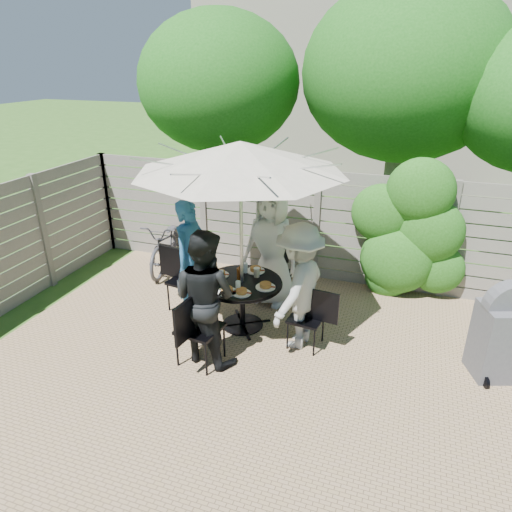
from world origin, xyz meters
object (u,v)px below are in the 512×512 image
(glass_front, at_px, (238,286))
(coffee_cup, at_px, (257,273))
(person_left, at_px, (192,259))
(chair_right, at_px, (307,329))
(person_front, at_px, (205,298))
(glass_back, at_px, (245,268))
(person_right, at_px, (299,287))
(umbrella, at_px, (240,157))
(bicycle, at_px, (169,243))
(chair_back, at_px, (275,282))
(glass_left, at_px, (221,275))
(chair_left, at_px, (186,291))
(person_back, at_px, (272,247))
(patio_table, at_px, (242,295))
(plate_left, at_px, (220,274))
(plate_back, at_px, (256,270))
(syrup_jug, at_px, (240,274))
(plate_right, at_px, (266,286))
(plate_front, at_px, (227,291))
(plate_extra, at_px, (242,292))
(chair_front, at_px, (200,343))
(bbq_grill, at_px, (505,335))

(glass_front, bearing_deg, coffee_cup, 79.38)
(person_left, height_order, chair_right, person_left)
(person_front, distance_m, glass_back, 1.10)
(person_left, distance_m, person_right, 1.66)
(umbrella, height_order, glass_front, umbrella)
(glass_back, xyz_separation_m, bicycle, (-1.86, 1.15, -0.32))
(person_right, bearing_deg, coffee_cup, -106.77)
(chair_back, relative_size, glass_left, 6.21)
(umbrella, distance_m, chair_left, 2.28)
(coffee_cup, relative_size, bicycle, 0.07)
(person_back, height_order, person_left, person_back)
(patio_table, height_order, plate_left, plate_left)
(glass_left, bearing_deg, chair_left, 160.40)
(plate_back, relative_size, syrup_jug, 1.62)
(umbrella, height_order, coffee_cup, umbrella)
(patio_table, height_order, person_left, person_left)
(coffee_cup, bearing_deg, person_front, -106.64)
(umbrella, relative_size, glass_left, 21.99)
(person_left, xyz_separation_m, chair_right, (1.76, -0.35, -0.59))
(umbrella, height_order, chair_back, umbrella)
(chair_left, bearing_deg, bicycle, 136.81)
(plate_right, xyz_separation_m, syrup_jug, (-0.40, 0.13, 0.06))
(plate_front, relative_size, bicycle, 0.15)
(person_right, bearing_deg, syrup_jug, -93.22)
(plate_extra, distance_m, glass_left, 0.48)
(chair_left, xyz_separation_m, person_left, (0.13, -0.03, 0.56))
(person_back, height_order, plate_left, person_back)
(glass_left, xyz_separation_m, glass_front, (0.33, -0.22, 0.00))
(umbrella, relative_size, chair_front, 3.12)
(plate_extra, bearing_deg, coffee_cup, 87.54)
(patio_table, height_order, plate_right, plate_right)
(glass_left, bearing_deg, patio_table, 10.80)
(glass_front, bearing_deg, glass_back, 100.80)
(bbq_grill, bearing_deg, plate_front, 166.36)
(person_front, height_order, plate_right, person_front)
(chair_left, height_order, plate_left, chair_left)
(person_front, relative_size, coffee_cup, 14.13)
(person_left, xyz_separation_m, glass_back, (0.76, 0.11, -0.08))
(patio_table, height_order, plate_front, plate_front)
(coffee_cup, bearing_deg, plate_extra, -92.46)
(patio_table, bearing_deg, coffee_cup, 54.35)
(glass_left, relative_size, coffee_cup, 1.17)
(plate_back, bearing_deg, plate_extra, -85.95)
(chair_right, distance_m, glass_back, 1.21)
(person_back, height_order, chair_left, person_back)
(glass_back, bearing_deg, plate_left, -145.70)
(person_left, bearing_deg, plate_extra, -106.54)
(glass_back, height_order, bbq_grill, bbq_grill)
(syrup_jug, bearing_deg, plate_extra, -66.76)
(chair_back, bearing_deg, person_back, 0.84)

